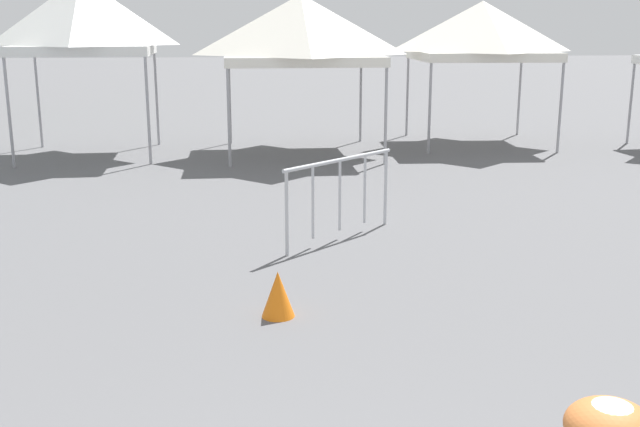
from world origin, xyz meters
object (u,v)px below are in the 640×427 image
Objects in this scene: canopy_tent_behind_right at (301,30)px; canopy_tent_right_of_center at (482,31)px; crowd_barrier_near_person at (340,183)px; traffic_cone_lot_center at (278,294)px; canopy_tent_far_left at (83,16)px.

canopy_tent_right_of_center is at bearing 11.70° from canopy_tent_behind_right.
crowd_barrier_near_person is 3.53× the size of traffic_cone_lot_center.
canopy_tent_far_left reaches higher than canopy_tent_right_of_center.
canopy_tent_behind_right is at bearing 83.20° from traffic_cone_lot_center.
canopy_tent_far_left is 2.32× the size of crowd_barrier_near_person.
canopy_tent_behind_right is at bearing -168.30° from canopy_tent_right_of_center.
canopy_tent_far_left reaches higher than crowd_barrier_near_person.
canopy_tent_right_of_center is 7.29× the size of traffic_cone_lot_center.
canopy_tent_behind_right is 1.03× the size of canopy_tent_right_of_center.
crowd_barrier_near_person is (-4.45, -7.91, -1.87)m from canopy_tent_right_of_center.
canopy_tent_right_of_center is at bearing 60.62° from crowd_barrier_near_person.
traffic_cone_lot_center is (-0.98, -2.64, -0.53)m from crowd_barrier_near_person.
traffic_cone_lot_center is (-5.43, -10.55, -2.40)m from canopy_tent_right_of_center.
canopy_tent_far_left is at bearing 177.16° from canopy_tent_behind_right.
canopy_tent_far_left is at bearing -175.71° from canopy_tent_right_of_center.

